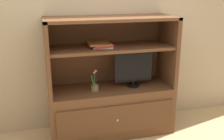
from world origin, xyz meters
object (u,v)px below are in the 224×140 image
Objects in this scene: tv_monitor at (133,68)px; potted_plant at (95,86)px; media_console at (111,97)px; magazine_stack at (100,45)px.

potted_plant is (-0.51, -0.03, -0.18)m from tv_monitor.
media_console is 0.48m from tv_monitor.
magazine_stack is (0.09, 0.07, 0.51)m from potted_plant.
tv_monitor is at bearing -4.74° from magazine_stack.
tv_monitor is 0.55m from potted_plant.
tv_monitor is 0.53m from magazine_stack.
tv_monitor is at bearing 3.37° from potted_plant.
media_console is at bearing 16.07° from potted_plant.
media_console is 3.19× the size of tv_monitor.
media_console reaches higher than tv_monitor.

